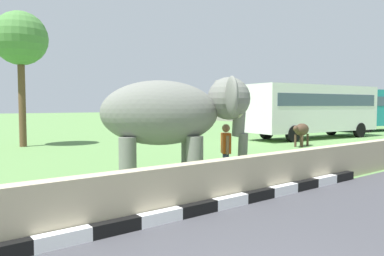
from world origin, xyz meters
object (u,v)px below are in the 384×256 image
at_px(person_handler, 226,149).
at_px(bus_white, 315,107).
at_px(elephant, 174,115).
at_px(bus_teal, 384,107).
at_px(cow_near, 301,130).

height_order(person_handler, bus_white, bus_white).
bearing_deg(elephant, bus_teal, 14.38).
distance_m(person_handler, bus_teal, 26.84).
relative_size(bus_teal, cow_near, 5.27).
xyz_separation_m(person_handler, cow_near, (9.51, 4.19, -0.06)).
bearing_deg(bus_white, person_handler, -155.24).
height_order(elephant, bus_white, bus_white).
distance_m(elephant, bus_white, 17.22).
bearing_deg(cow_near, elephant, -160.74).
bearing_deg(bus_white, elephant, -158.41).
bearing_deg(bus_teal, elephant, -165.62).
bearing_deg(bus_teal, cow_near, -169.10).
distance_m(elephant, person_handler, 1.93).
height_order(elephant, person_handler, elephant).
relative_size(elephant, person_handler, 2.40).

